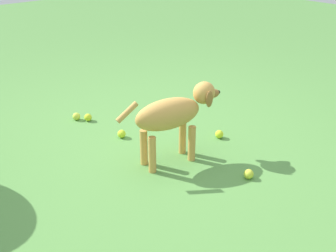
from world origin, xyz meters
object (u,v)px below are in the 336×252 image
(tennis_ball_0, at_px, (249,174))
(tennis_ball_2, at_px, (122,134))
(tennis_ball_1, at_px, (88,117))
(tennis_ball_4, at_px, (219,134))
(dog, at_px, (174,114))
(tennis_ball_3, at_px, (76,116))

(tennis_ball_0, height_order, tennis_ball_2, same)
(tennis_ball_1, distance_m, tennis_ball_4, 1.15)
(dog, xyz_separation_m, tennis_ball_0, (0.52, 0.21, -0.33))
(tennis_ball_2, bearing_deg, tennis_ball_4, 48.02)
(tennis_ball_2, distance_m, tennis_ball_4, 0.78)
(tennis_ball_0, height_order, tennis_ball_3, same)
(tennis_ball_1, bearing_deg, tennis_ball_0, 11.96)
(tennis_ball_1, bearing_deg, dog, 6.07)
(tennis_ball_4, bearing_deg, tennis_ball_0, -28.89)
(dog, distance_m, tennis_ball_1, 1.05)
(dog, relative_size, tennis_ball_3, 12.29)
(tennis_ball_0, bearing_deg, tennis_ball_2, -164.77)
(tennis_ball_1, xyz_separation_m, tennis_ball_4, (0.98, 0.61, 0.00))
(tennis_ball_0, height_order, tennis_ball_1, same)
(tennis_ball_0, relative_size, tennis_ball_2, 1.00)
(tennis_ball_3, height_order, tennis_ball_4, same)
(dog, height_order, tennis_ball_1, dog)
(tennis_ball_3, bearing_deg, tennis_ball_0, 13.56)
(tennis_ball_0, xyz_separation_m, tennis_ball_4, (-0.53, 0.29, 0.00))
(tennis_ball_1, height_order, tennis_ball_3, same)
(tennis_ball_1, distance_m, tennis_ball_2, 0.45)
(tennis_ball_1, relative_size, tennis_ball_2, 1.00)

